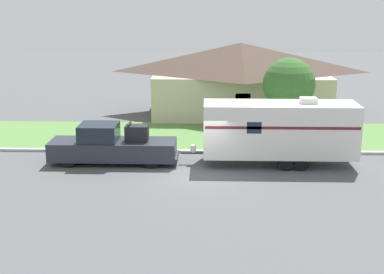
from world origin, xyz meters
The scene contains 8 objects.
ground_plane centered at (0.00, 0.00, 0.00)m, with size 120.00×120.00×0.00m, color #515456.
curb_strip centered at (0.00, 3.75, 0.07)m, with size 80.00×0.30×0.14m.
lawn_strip centered at (0.00, 7.40, 0.01)m, with size 80.00×7.00×0.03m.
house_across_street centered at (2.61, 14.25, 2.65)m, with size 13.18×8.06×5.10m.
pickup_truck centered at (-4.56, 1.75, 0.90)m, with size 6.50×1.92×2.10m.
travel_trailer centered at (3.91, 1.74, 1.83)m, with size 8.75×2.27×3.45m.
mailbox centered at (4.20, 4.67, 1.00)m, with size 0.48×0.20×1.30m.
tree_in_yard centered at (5.18, 7.90, 3.15)m, with size 3.18×3.18×4.74m.
Camera 1 is at (0.35, -24.28, 8.20)m, focal length 50.00 mm.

